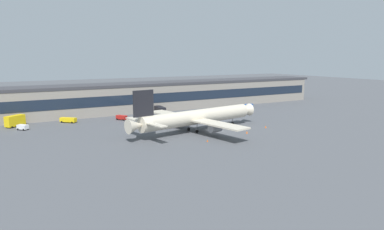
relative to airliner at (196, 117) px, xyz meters
The scene contains 12 objects.
ground_plane 9.17m from the airliner, 31.14° to the right, with size 600.00×600.00×0.00m, color #4C4F54.
terminal_building 53.61m from the airliner, 82.91° to the left, with size 190.73×17.30×13.10m.
airliner is the anchor object (origin of this frame).
belt_loader 51.85m from the airliner, 131.83° to the left, with size 5.94×5.94×1.95m.
fuel_truck 39.51m from the airliner, 82.96° to the left, with size 3.70×8.65×3.35m.
catering_truck 66.18m from the airliner, 142.97° to the left, with size 7.31×6.42×4.15m.
follow_me_car 37.03m from the airliner, 113.35° to the left, with size 3.88×4.75×1.85m.
baggage_tug 60.16m from the airliner, 147.82° to the left, with size 3.85×4.04×1.85m.
pushback_tractor 63.14m from the airliner, 34.77° to the left, with size 5.42×4.19×1.75m.
traffic_cone_0 17.83m from the airliner, 40.72° to the right, with size 0.60×0.60×0.75m, color #F2590C.
traffic_cone_1 26.20m from the airliner, 16.34° to the right, with size 0.58×0.58×0.73m, color #F2590C.
traffic_cone_2 15.89m from the airliner, 107.24° to the right, with size 0.45×0.45×0.56m, color #F2590C.
Camera 1 is at (-67.03, -98.10, 25.37)m, focal length 33.29 mm.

